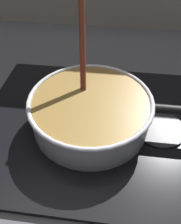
% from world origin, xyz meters
% --- Properties ---
extents(ground, '(2.40, 1.60, 0.04)m').
position_xyz_m(ground, '(0.00, 0.00, -0.02)').
color(ground, '#4C4C51').
extents(hob_plate, '(0.56, 0.48, 0.01)m').
position_xyz_m(hob_plate, '(0.09, 0.19, 0.01)').
color(hob_plate, black).
rests_on(hob_plate, ground).
extents(burner_ring, '(0.19, 0.19, 0.01)m').
position_xyz_m(burner_ring, '(0.09, 0.19, 0.02)').
color(burner_ring, '#592D0C').
rests_on(burner_ring, hob_plate).
extents(spare_burner, '(0.12, 0.12, 0.01)m').
position_xyz_m(spare_burner, '(0.26, 0.19, 0.01)').
color(spare_burner, '#262628').
rests_on(spare_burner, hob_plate).
extents(cooking_pan, '(0.45, 0.33, 0.31)m').
position_xyz_m(cooking_pan, '(0.09, 0.19, 0.06)').
color(cooking_pan, silver).
rests_on(cooking_pan, hob_plate).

